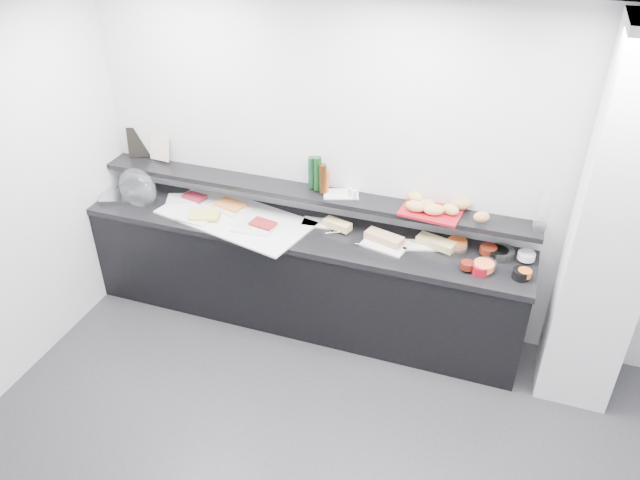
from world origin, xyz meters
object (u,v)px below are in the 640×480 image
(condiment_tray, at_px, (341,194))
(carafe, at_px, (542,212))
(cloche_base, at_px, (125,196))
(sandwich_plate_mid, at_px, (383,247))
(bread_tray, at_px, (431,211))
(framed_print, at_px, (139,142))

(condiment_tray, distance_m, carafe, 1.50)
(cloche_base, xyz_separation_m, sandwich_plate_mid, (2.29, -0.02, -0.01))
(sandwich_plate_mid, distance_m, bread_tray, 0.45)
(sandwich_plate_mid, xyz_separation_m, condiment_tray, (-0.42, 0.25, 0.25))
(cloche_base, bearing_deg, bread_tray, -16.77)
(carafe, bearing_deg, cloche_base, -176.58)
(condiment_tray, height_order, carafe, carafe)
(framed_print, bearing_deg, condiment_tray, -25.47)
(condiment_tray, bearing_deg, carafe, -19.80)
(cloche_base, height_order, framed_print, framed_print)
(framed_print, bearing_deg, bread_tray, -25.50)
(framed_print, distance_m, bread_tray, 2.60)
(carafe, bearing_deg, framed_print, 177.90)
(framed_print, xyz_separation_m, condiment_tray, (1.87, -0.09, -0.12))
(sandwich_plate_mid, height_order, carafe, carafe)
(condiment_tray, xyz_separation_m, carafe, (1.49, -0.03, 0.14))
(framed_print, distance_m, carafe, 3.36)
(framed_print, xyz_separation_m, bread_tray, (2.59, -0.13, -0.12))
(cloche_base, relative_size, bread_tray, 0.88)
(bread_tray, height_order, carafe, carafe)
(cloche_base, distance_m, carafe, 3.38)
(sandwich_plate_mid, xyz_separation_m, carafe, (1.07, 0.22, 0.39))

